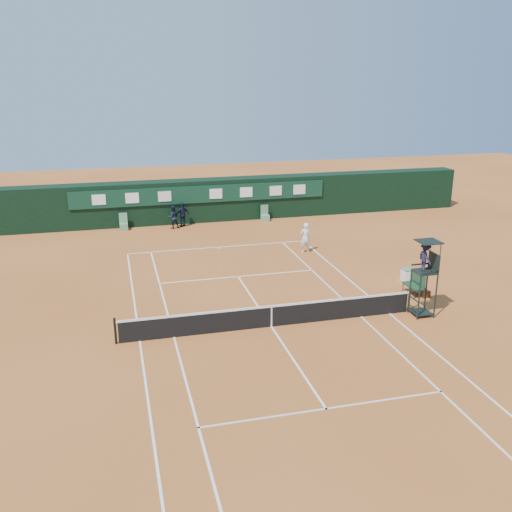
{
  "coord_description": "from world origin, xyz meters",
  "views": [
    {
      "loc": [
        -6.11,
        -21.18,
        10.25
      ],
      "look_at": [
        0.87,
        6.0,
        1.2
      ],
      "focal_mm": 40.0,
      "sensor_mm": 36.0,
      "label": 1
    }
  ],
  "objects_px": {
    "tennis_net": "(271,316)",
    "umpire_chair": "(425,263)",
    "player_bench": "(415,283)",
    "cooler": "(408,275)",
    "player": "(305,238)"
  },
  "relations": [
    {
      "from": "umpire_chair",
      "to": "player_bench",
      "type": "bearing_deg",
      "value": 66.58
    },
    {
      "from": "cooler",
      "to": "player",
      "type": "distance_m",
      "value": 6.95
    },
    {
      "from": "cooler",
      "to": "player",
      "type": "relative_size",
      "value": 0.36
    },
    {
      "from": "tennis_net",
      "to": "umpire_chair",
      "type": "relative_size",
      "value": 3.77
    },
    {
      "from": "tennis_net",
      "to": "player",
      "type": "distance_m",
      "value": 10.76
    },
    {
      "from": "player_bench",
      "to": "cooler",
      "type": "xyz_separation_m",
      "value": [
        0.61,
        1.83,
        -0.27
      ]
    },
    {
      "from": "tennis_net",
      "to": "player",
      "type": "bearing_deg",
      "value": 63.3
    },
    {
      "from": "tennis_net",
      "to": "cooler",
      "type": "bearing_deg",
      "value": 23.56
    },
    {
      "from": "umpire_chair",
      "to": "cooler",
      "type": "xyz_separation_m",
      "value": [
        1.61,
        4.13,
        -2.13
      ]
    },
    {
      "from": "umpire_chair",
      "to": "cooler",
      "type": "relative_size",
      "value": 5.3
    },
    {
      "from": "umpire_chair",
      "to": "player",
      "type": "distance_m",
      "value": 10.4
    },
    {
      "from": "umpire_chair",
      "to": "player_bench",
      "type": "distance_m",
      "value": 3.13
    },
    {
      "from": "tennis_net",
      "to": "player_bench",
      "type": "relative_size",
      "value": 10.75
    },
    {
      "from": "cooler",
      "to": "player_bench",
      "type": "bearing_deg",
      "value": -108.57
    },
    {
      "from": "umpire_chair",
      "to": "player_bench",
      "type": "height_order",
      "value": "umpire_chair"
    }
  ]
}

